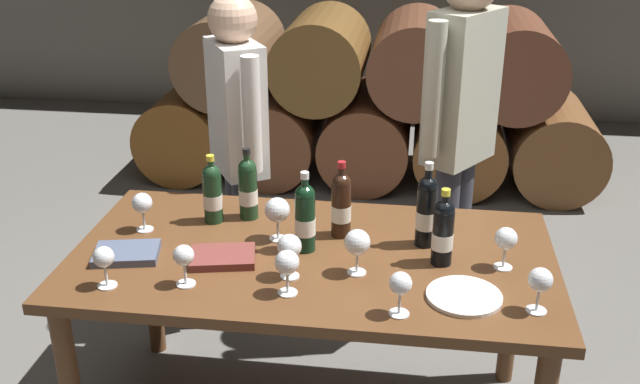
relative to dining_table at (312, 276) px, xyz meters
The scene contains 23 objects.
barrel_stack 2.60m from the dining_table, 90.00° to the left, with size 3.12×0.90×1.15m.
dining_table is the anchor object (origin of this frame).
wine_bottle_0 0.51m from the dining_table, 153.39° to the left, with size 0.07×0.07×0.27m.
wine_bottle_1 0.22m from the dining_table, 137.57° to the left, with size 0.07×0.07×0.30m.
wine_bottle_2 0.47m from the dining_table, 17.52° to the left, with size 0.07×0.07×0.32m.
wine_bottle_3 0.44m from the dining_table, 138.10° to the left, with size 0.07×0.07×0.29m.
wine_bottle_4 0.28m from the dining_table, 61.60° to the left, with size 0.07×0.07×0.29m.
wine_bottle_5 0.50m from the dining_table, ahead, with size 0.07×0.07×0.28m.
wine_glass_0 0.27m from the dining_table, 147.26° to the left, with size 0.09×0.09×0.16m.
wine_glass_1 0.69m from the dining_table, ahead, with size 0.08×0.08×0.15m.
wine_glass_2 0.34m from the dining_table, 98.13° to the right, with size 0.08×0.08×0.15m.
wine_glass_3 0.69m from the dining_table, behind, with size 0.08×0.08×0.15m.
wine_glass_4 0.81m from the dining_table, 20.31° to the right, with size 0.08×0.08×0.15m.
wine_glass_5 0.29m from the dining_table, 34.47° to the right, with size 0.09×0.09×0.16m.
wine_glass_6 0.51m from the dining_table, 47.42° to the right, with size 0.07×0.07×0.15m.
wine_glass_7 0.27m from the dining_table, 106.39° to the right, with size 0.08×0.08×0.16m.
wine_glass_8 0.73m from the dining_table, 153.65° to the right, with size 0.07×0.07×0.14m.
wine_glass_9 0.50m from the dining_table, 144.85° to the right, with size 0.07×0.07×0.14m.
tasting_notebook 0.66m from the dining_table, 169.88° to the right, with size 0.22×0.16×0.03m, color #4C5670.
leather_ledger 0.33m from the dining_table, 162.64° to the right, with size 0.22×0.16×0.03m, color brown.
serving_plate 0.57m from the dining_table, 23.55° to the right, with size 0.24×0.24×0.01m, color white.
sommelier_presenting 0.99m from the dining_table, 55.24° to the left, with size 0.33×0.42×1.72m.
taster_seated_left 0.88m from the dining_table, 121.23° to the left, with size 0.32×0.44×1.54m.
Camera 1 is at (0.34, -2.25, 2.00)m, focal length 41.04 mm.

